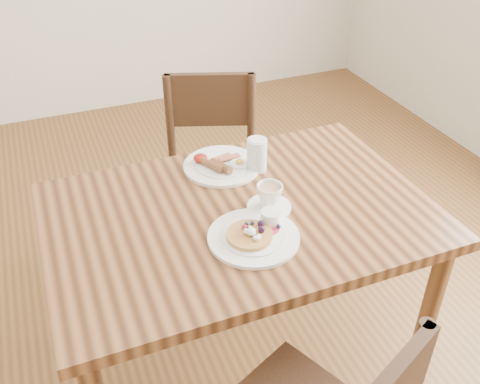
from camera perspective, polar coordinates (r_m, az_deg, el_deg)
The scene contains 7 objects.
ground at distance 2.21m, azimuth 0.00°, elevation -17.79°, with size 5.00×5.00×0.00m, color brown.
dining_table at distance 1.73m, azimuth 0.00°, elevation -4.59°, with size 1.20×0.80×0.75m.
chair_far at distance 2.36m, azimuth -3.04°, elevation 2.51°, with size 0.54×0.54×0.88m.
pancake_plate at distance 1.56m, azimuth 1.59°, elevation -4.51°, with size 0.27×0.27×0.06m.
breakfast_plate at distance 1.88m, azimuth -2.07°, elevation 2.91°, with size 0.27×0.27×0.04m.
teacup_saucer at distance 1.66m, azimuth 3.15°, elevation -0.65°, with size 0.14×0.14×0.09m.
water_glass at distance 1.84m, azimuth 1.81°, elevation 4.00°, with size 0.07×0.07×0.12m, color silver.
Camera 1 is at (-0.50, -1.24, 1.75)m, focal length 40.00 mm.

